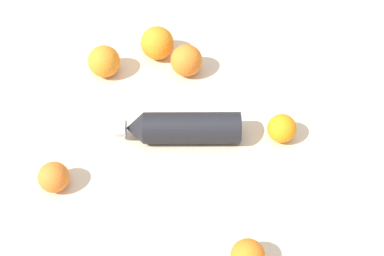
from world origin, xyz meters
TOP-DOWN VIEW (x-y plane):
  - ground_plane at (0.00, 0.00)m, footprint 2.40×2.40m
  - water_bottle at (-0.05, -0.00)m, footprint 0.24×0.21m
  - orange_0 at (-0.27, 0.17)m, footprint 0.08×0.08m
  - orange_1 at (-0.33, 0.04)m, footprint 0.08×0.08m
  - orange_2 at (-0.17, -0.27)m, footprint 0.06×0.06m
  - orange_3 at (-0.18, 0.17)m, footprint 0.08×0.08m
  - orange_4 at (0.12, 0.13)m, footprint 0.06×0.06m
  - orange_5 at (0.23, -0.16)m, footprint 0.06×0.06m

SIDE VIEW (x-z plane):
  - ground_plane at x=0.00m, z-range 0.00..0.00m
  - orange_4 at x=0.12m, z-range 0.00..0.06m
  - orange_5 at x=0.23m, z-range 0.00..0.06m
  - orange_2 at x=-0.17m, z-range 0.00..0.06m
  - water_bottle at x=-0.05m, z-range 0.00..0.07m
  - orange_3 at x=-0.18m, z-range 0.00..0.08m
  - orange_1 at x=-0.33m, z-range 0.00..0.08m
  - orange_0 at x=-0.27m, z-range 0.00..0.08m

